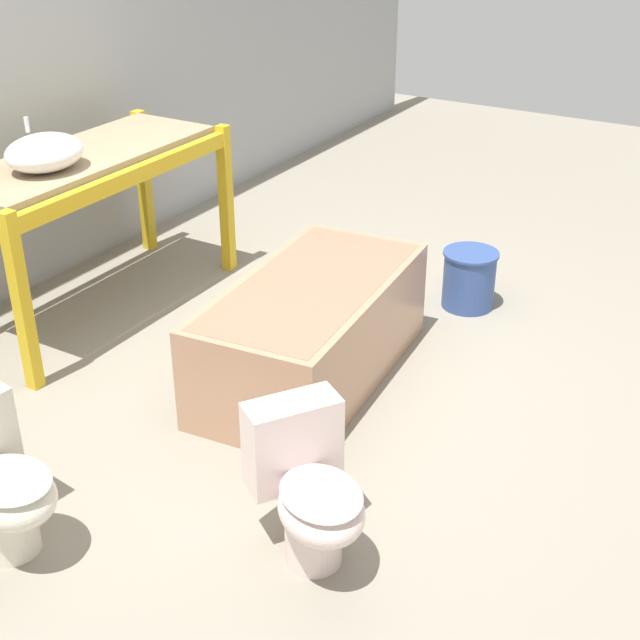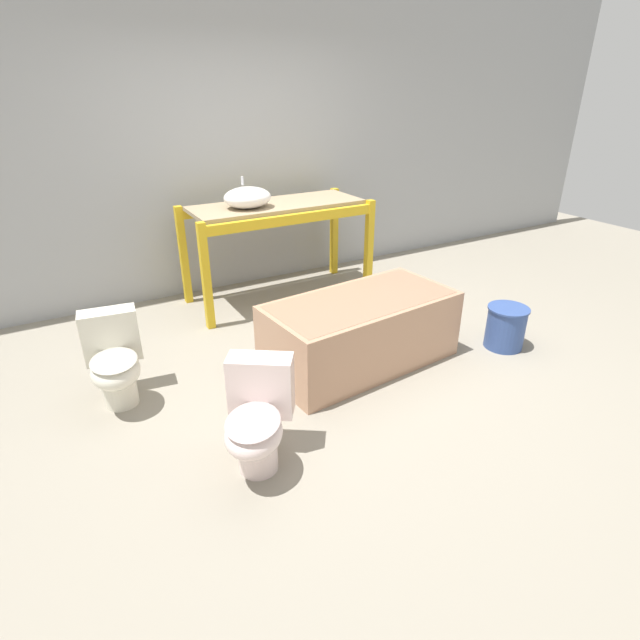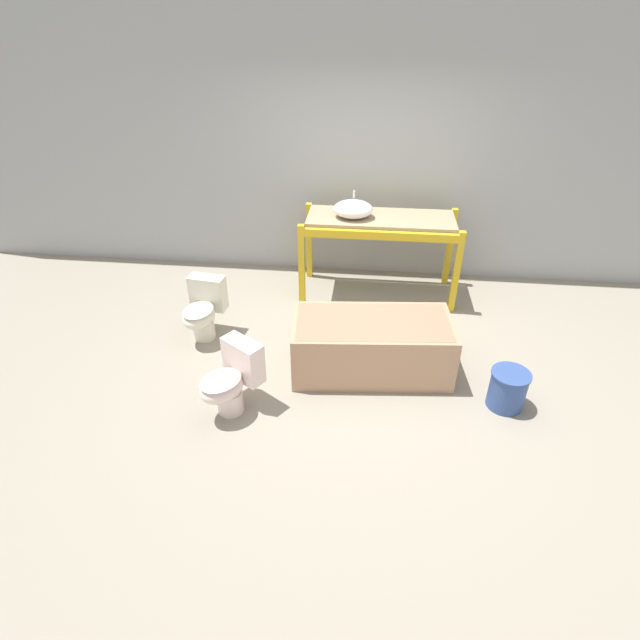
{
  "view_description": "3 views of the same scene",
  "coord_description": "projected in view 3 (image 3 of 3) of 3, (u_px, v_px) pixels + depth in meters",
  "views": [
    {
      "loc": [
        -3.31,
        -2.25,
        2.48
      ],
      "look_at": [
        -0.13,
        -0.37,
        0.53
      ],
      "focal_mm": 50.0,
      "sensor_mm": 36.0,
      "label": 1
    },
    {
      "loc": [
        -1.84,
        -2.99,
        2.02
      ],
      "look_at": [
        -0.31,
        -0.34,
        0.56
      ],
      "focal_mm": 28.0,
      "sensor_mm": 36.0,
      "label": 2
    },
    {
      "loc": [
        0.1,
        -4.01,
        3.02
      ],
      "look_at": [
        -0.29,
        -0.41,
        0.7
      ],
      "focal_mm": 28.0,
      "sensor_mm": 36.0,
      "label": 3
    }
  ],
  "objects": [
    {
      "name": "toilet_far",
      "position": [
        203.0,
        310.0,
        5.16
      ],
      "size": [
        0.41,
        0.58,
        0.63
      ],
      "rotation": [
        0.0,
        0.0,
        -0.13
      ],
      "color": "silver",
      "rests_on": "ground_plane"
    },
    {
      "name": "bathtub_main",
      "position": [
        372.0,
        342.0,
        4.69
      ],
      "size": [
        1.54,
        0.85,
        0.54
      ],
      "rotation": [
        0.0,
        0.0,
        0.09
      ],
      "color": "tan",
      "rests_on": "ground_plane"
    },
    {
      "name": "warehouse_wall_rear",
      "position": [
        367.0,
        146.0,
        5.81
      ],
      "size": [
        10.8,
        0.08,
        3.2
      ],
      "color": "#9EA0A3",
      "rests_on": "ground_plane"
    },
    {
      "name": "ground_plane",
      "position": [
        353.0,
        359.0,
        4.99
      ],
      "size": [
        12.0,
        12.0,
        0.0
      ],
      "primitive_type": "plane",
      "color": "gray"
    },
    {
      "name": "shelving_rack",
      "position": [
        380.0,
        230.0,
        5.7
      ],
      "size": [
        1.8,
        0.76,
        0.97
      ],
      "color": "gold",
      "rests_on": "ground_plane"
    },
    {
      "name": "toilet_near",
      "position": [
        231.0,
        379.0,
        4.21
      ],
      "size": [
        0.59,
        0.64,
        0.63
      ],
      "rotation": [
        0.0,
        0.0,
        -0.6
      ],
      "color": "silver",
      "rests_on": "ground_plane"
    },
    {
      "name": "bucket_white",
      "position": [
        508.0,
        389.0,
        4.32
      ],
      "size": [
        0.34,
        0.34,
        0.36
      ],
      "color": "#334C8C",
      "rests_on": "ground_plane"
    },
    {
      "name": "sink_basin",
      "position": [
        353.0,
        209.0,
        5.55
      ],
      "size": [
        0.44,
        0.37,
        0.27
      ],
      "color": "white",
      "rests_on": "shelving_rack"
    }
  ]
}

